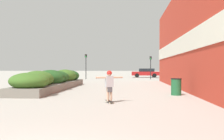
{
  "coord_description": "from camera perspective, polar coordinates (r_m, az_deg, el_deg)",
  "views": [
    {
      "loc": [
        1.67,
        -3.45,
        1.57
      ],
      "look_at": [
        0.24,
        16.21,
        1.44
      ],
      "focal_mm": 40.0,
      "sensor_mm": 36.0,
      "label": 1
    }
  ],
  "objects": [
    {
      "name": "building_wall_right",
      "position": [
        16.15,
        18.45,
        8.35
      ],
      "size": [
        0.67,
        31.81,
        7.64
      ],
      "color": "#B23323",
      "rests_on": "ground_plane"
    },
    {
      "name": "traffic_light_left",
      "position": [
        36.11,
        -5.99,
        1.78
      ],
      "size": [
        0.28,
        0.3,
        3.61
      ],
      "color": "black",
      "rests_on": "ground_plane"
    },
    {
      "name": "skateboarder",
      "position": [
        11.29,
        -0.62,
        -2.86
      ],
      "size": [
        1.19,
        0.62,
        1.37
      ],
      "rotation": [
        0.0,
        0.0,
        0.44
      ],
      "color": "tan",
      "rests_on": "skateboard"
    },
    {
      "name": "skateboard",
      "position": [
        11.37,
        -0.62,
        -7.17
      ],
      "size": [
        0.48,
        0.76,
        0.1
      ],
      "rotation": [
        0.0,
        0.0,
        0.44
      ],
      "color": "black",
      "rests_on": "ground_plane"
    },
    {
      "name": "traffic_light_right",
      "position": [
        36.19,
        8.82,
        1.48
      ],
      "size": [
        0.28,
        0.3,
        3.31
      ],
      "color": "black",
      "rests_on": "ground_plane"
    },
    {
      "name": "car_center_left",
      "position": [
        43.42,
        7.71,
        -0.61
      ],
      "size": [
        4.74,
        1.87,
        1.54
      ],
      "rotation": [
        0.0,
        0.0,
        1.57
      ],
      "color": "maroon",
      "rests_on": "ground_plane"
    },
    {
      "name": "planter_box",
      "position": [
        19.14,
        -13.34,
        -2.33
      ],
      "size": [
        2.29,
        11.89,
        1.47
      ],
      "color": "slate",
      "rests_on": "ground_plane"
    },
    {
      "name": "car_leftmost",
      "position": [
        44.83,
        17.86,
        -0.61
      ],
      "size": [
        4.26,
        1.93,
        1.52
      ],
      "rotation": [
        0.0,
        0.0,
        1.57
      ],
      "color": "maroon",
      "rests_on": "ground_plane"
    },
    {
      "name": "trash_bin",
      "position": [
        15.03,
        14.45,
        -3.72
      ],
      "size": [
        0.61,
        0.61,
        0.98
      ],
      "color": "#1E5B33",
      "rests_on": "ground_plane"
    }
  ]
}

